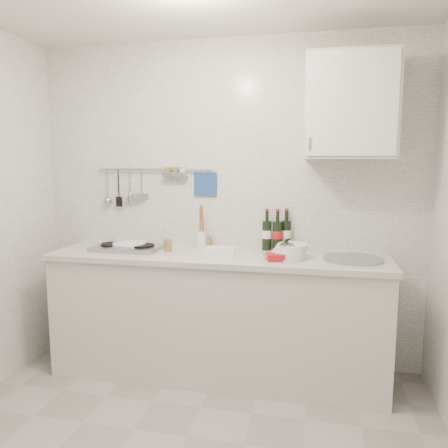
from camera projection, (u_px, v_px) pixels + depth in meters
The scene contains 14 objects.
back_wall at pixel (226, 205), 3.41m from camera, with size 3.00×0.02×2.50m, color silver.
counter at pixel (218, 318), 3.23m from camera, with size 2.44×0.64×0.96m.
wall_rail at pixel (152, 181), 3.48m from camera, with size 0.98×0.09×0.34m.
wall_cabinet at pixel (350, 107), 2.95m from camera, with size 0.60×0.38×0.70m.
plate_stack_hob at pixel (128, 246), 3.31m from camera, with size 0.28×0.27×0.05m.
plate_stack_sink at pixel (289, 251), 3.01m from camera, with size 0.27×0.26×0.11m.
wine_bottles at pixel (277, 230), 3.28m from camera, with size 0.22×0.12×0.31m.
butter_dish at pixel (220, 251), 3.09m from camera, with size 0.21×0.10×0.06m, color white.
strawberry_punnet at pixel (275, 257), 2.94m from camera, with size 0.11×0.11×0.05m, color red.
utensil_crock at pixel (201, 237), 3.40m from camera, with size 0.08×0.08×0.33m.
jar_a at pixel (208, 241), 3.41m from camera, with size 0.07×0.07×0.09m.
jar_b at pixel (283, 244), 3.31m from camera, with size 0.07×0.07×0.09m.
jar_c at pixel (293, 246), 3.21m from camera, with size 0.07×0.07×0.09m.
jar_d at pixel (168, 245), 3.25m from camera, with size 0.07×0.07×0.10m.
Camera 1 is at (0.70, -1.92, 1.58)m, focal length 35.00 mm.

